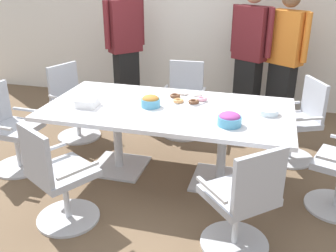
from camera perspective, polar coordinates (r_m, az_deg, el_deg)
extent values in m
cube|color=brown|center=(4.08, 0.00, -7.17)|extent=(10.00, 10.00, 0.01)
cube|color=white|center=(5.91, 6.41, 16.68)|extent=(8.00, 0.10, 2.80)
cube|color=silver|center=(3.77, 0.00, 2.52)|extent=(2.40, 1.20, 0.04)
cube|color=silver|center=(4.23, -7.24, -5.92)|extent=(0.56, 0.56, 0.02)
cylinder|color=silver|center=(4.07, -7.49, -1.53)|extent=(0.09, 0.09, 0.69)
cube|color=silver|center=(3.99, 7.72, -7.95)|extent=(0.56, 0.56, 0.02)
cylinder|color=silver|center=(3.82, 8.01, -3.36)|extent=(0.09, 0.09, 0.69)
cylinder|color=silver|center=(3.54, -14.56, -13.01)|extent=(0.74, 0.74, 0.02)
cylinder|color=silver|center=(3.42, -14.92, -10.10)|extent=(0.05, 0.05, 0.41)
cube|color=#ADB2BC|center=(3.30, -15.34, -6.71)|extent=(0.63, 0.63, 0.06)
cube|color=#ADB2BC|center=(3.11, -19.12, -4.13)|extent=(0.40, 0.25, 0.42)
cube|color=silver|center=(3.44, -17.63, -3.45)|extent=(0.21, 0.33, 0.02)
cube|color=silver|center=(3.06, -13.22, -6.47)|extent=(0.21, 0.33, 0.02)
cylinder|color=silver|center=(3.22, 9.80, -16.75)|extent=(0.76, 0.76, 0.02)
cylinder|color=silver|center=(3.09, 10.07, -13.68)|extent=(0.05, 0.05, 0.41)
cube|color=#ADB2BC|center=(2.95, 10.39, -10.06)|extent=(0.65, 0.65, 0.06)
cube|color=#ADB2BC|center=(2.69, 13.45, -7.88)|extent=(0.35, 0.32, 0.42)
cube|color=silver|center=(2.76, 6.46, -9.37)|extent=(0.27, 0.29, 0.02)
cube|color=silver|center=(3.03, 14.28, -6.85)|extent=(0.27, 0.29, 0.02)
cylinder|color=silver|center=(3.88, 23.53, -10.86)|extent=(0.69, 0.69, 0.02)
cylinder|color=silver|center=(4.59, 17.46, -4.45)|extent=(0.72, 0.72, 0.02)
cylinder|color=silver|center=(4.50, 17.78, -2.02)|extent=(0.05, 0.05, 0.41)
cube|color=#ADB2BC|center=(4.41, 18.15, 0.72)|extent=(0.61, 0.61, 0.06)
cube|color=#ADB2BC|center=(4.43, 20.94, 3.76)|extent=(0.22, 0.41, 0.42)
cube|color=silver|center=(4.17, 19.86, 0.96)|extent=(0.35, 0.19, 0.02)
cube|color=silver|center=(4.57, 16.95, 3.27)|extent=(0.35, 0.19, 0.02)
cylinder|color=silver|center=(5.00, 2.18, -0.98)|extent=(0.56, 0.56, 0.02)
cylinder|color=silver|center=(4.92, 2.22, 1.31)|extent=(0.05, 0.05, 0.41)
cube|color=#ADB2BC|center=(4.83, 2.26, 3.87)|extent=(0.48, 0.48, 0.06)
cube|color=#ADB2BC|center=(4.96, 2.77, 7.27)|extent=(0.44, 0.06, 0.42)
cube|color=silver|center=(4.76, 5.19, 5.00)|extent=(0.04, 0.37, 0.02)
cube|color=silver|center=(4.84, -0.57, 5.43)|extent=(0.04, 0.37, 0.02)
cylinder|color=silver|center=(5.04, -13.02, -1.39)|extent=(0.70, 0.70, 0.02)
cylinder|color=silver|center=(4.96, -13.24, 0.87)|extent=(0.05, 0.05, 0.41)
cube|color=#ADB2BC|center=(4.88, -13.49, 3.40)|extent=(0.60, 0.60, 0.06)
cube|color=#ADB2BC|center=(4.96, -15.33, 6.48)|extent=(0.20, 0.42, 0.42)
cube|color=silver|center=(4.99, -11.48, 5.49)|extent=(0.35, 0.16, 0.02)
cube|color=silver|center=(4.70, -15.89, 3.93)|extent=(0.35, 0.16, 0.02)
cylinder|color=silver|center=(4.49, -21.05, -5.61)|extent=(0.57, 0.57, 0.02)
cylinder|color=silver|center=(4.40, -21.45, -3.15)|extent=(0.05, 0.05, 0.41)
cube|color=#ADB2BC|center=(4.31, -21.90, -0.37)|extent=(0.48, 0.48, 0.06)
cube|color=silver|center=(4.44, -20.18, 2.25)|extent=(0.37, 0.05, 0.02)
cube|color=black|center=(5.66, -6.12, 6.52)|extent=(0.36, 0.37, 0.89)
cube|color=maroon|center=(5.48, -6.48, 14.55)|extent=(0.46, 0.47, 0.71)
cylinder|color=maroon|center=(5.60, -4.00, 15.19)|extent=(0.11, 0.11, 0.64)
cylinder|color=maroon|center=(5.37, -9.11, 14.61)|extent=(0.11, 0.11, 0.64)
cube|color=black|center=(5.40, 11.60, 5.21)|extent=(0.38, 0.33, 0.86)
cube|color=maroon|center=(5.22, 12.29, 13.31)|extent=(0.49, 0.41, 0.68)
cylinder|color=maroon|center=(5.08, 14.89, 13.20)|extent=(0.11, 0.11, 0.62)
cylinder|color=maroon|center=(5.36, 9.89, 14.11)|extent=(0.11, 0.11, 0.62)
cube|color=black|center=(5.36, 16.29, 4.49)|extent=(0.38, 0.34, 0.85)
cube|color=orange|center=(5.18, 17.24, 12.44)|extent=(0.49, 0.42, 0.67)
cylinder|color=orange|center=(5.05, 19.87, 12.23)|extent=(0.11, 0.11, 0.60)
cylinder|color=orange|center=(5.32, 14.81, 13.32)|extent=(0.11, 0.11, 0.60)
cylinder|color=#4C9EC6|center=(3.37, 9.12, 0.76)|extent=(0.21, 0.21, 0.08)
ellipsoid|color=#9E3D8E|center=(3.35, 9.16, 1.41)|extent=(0.19, 0.19, 0.07)
cylinder|color=#4C9EC6|center=(3.77, -2.60, 3.48)|extent=(0.19, 0.19, 0.08)
ellipsoid|color=#AD702D|center=(3.75, -2.61, 4.06)|extent=(0.17, 0.17, 0.07)
cylinder|color=white|center=(3.97, 2.99, 3.99)|extent=(0.39, 0.39, 0.01)
torus|color=pink|center=(3.93, 5.05, 4.05)|extent=(0.11, 0.11, 0.03)
torus|color=white|center=(4.07, 4.32, 4.78)|extent=(0.11, 0.11, 0.03)
torus|color=white|center=(4.09, 2.34, 4.94)|extent=(0.11, 0.11, 0.03)
torus|color=brown|center=(4.00, 0.99, 4.53)|extent=(0.11, 0.11, 0.03)
torus|color=tan|center=(3.86, 1.56, 3.79)|extent=(0.11, 0.11, 0.03)
torus|color=brown|center=(3.84, 3.84, 3.62)|extent=(0.11, 0.11, 0.03)
cylinder|color=white|center=(3.71, 14.57, 1.77)|extent=(0.20, 0.20, 0.01)
cylinder|color=silver|center=(3.70, 14.58, 1.85)|extent=(0.20, 0.20, 0.01)
cylinder|color=white|center=(3.70, 14.59, 1.94)|extent=(0.20, 0.20, 0.01)
cylinder|color=silver|center=(3.70, 14.60, 2.03)|extent=(0.20, 0.20, 0.01)
cylinder|color=white|center=(3.70, 14.60, 2.11)|extent=(0.20, 0.20, 0.01)
cylinder|color=silver|center=(3.70, 14.61, 2.20)|extent=(0.20, 0.20, 0.01)
cylinder|color=white|center=(3.69, 14.62, 2.29)|extent=(0.20, 0.20, 0.01)
cylinder|color=silver|center=(3.69, 14.63, 2.37)|extent=(0.20, 0.20, 0.01)
cylinder|color=white|center=(3.69, 14.64, 2.46)|extent=(0.20, 0.20, 0.01)
cube|color=white|center=(3.85, -11.86, 3.44)|extent=(0.19, 0.19, 0.08)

